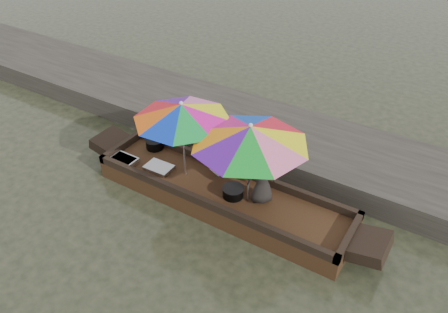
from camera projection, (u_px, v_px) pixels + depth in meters
The scene contains 11 objects.
water at pixel (221, 203), 8.13m from camera, with size 80.00×80.00×0.00m, color #242A1C.
dock at pixel (275, 137), 9.50m from camera, with size 22.00×2.20×0.50m, color #2D2B26.
boat_hull at pixel (221, 196), 8.02m from camera, with size 4.88×1.20×0.35m, color #3A2012.
cooking_pot at pixel (155, 144), 8.94m from camera, with size 0.35×0.35×0.19m, color black.
tray_crayfish at pixel (124, 160), 8.56m from camera, with size 0.52×0.36×0.09m, color silver.
tray_scallop at pixel (159, 167), 8.39m from camera, with size 0.52×0.36×0.06m, color silver.
charcoal_grill at pixel (233, 192), 7.70m from camera, with size 0.37×0.37×0.17m, color black.
supply_bag at pixel (219, 165), 8.27m from camera, with size 0.28×0.22×0.26m, color silver.
vendor at pixel (262, 177), 7.36m from camera, with size 0.51×0.33×1.03m, color black.
umbrella_bow at pixel (183, 140), 7.82m from camera, with size 1.73×1.73×1.55m, color #E514A1, non-canonical shape.
umbrella_stern at pixel (249, 164), 7.23m from camera, with size 1.96×1.96×1.55m, color #FFF314, non-canonical shape.
Camera 1 is at (3.30, -5.16, 5.41)m, focal length 35.00 mm.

